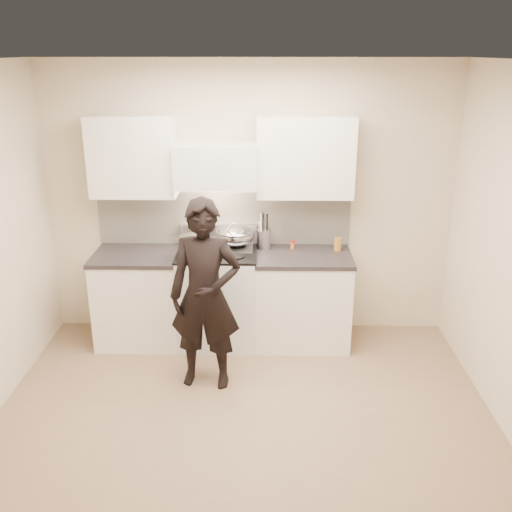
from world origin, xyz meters
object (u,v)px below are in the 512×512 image
(counter_right, at_px, (302,298))
(utensil_crock, at_px, (264,238))
(stove, at_px, (218,296))
(wok, at_px, (236,235))
(person, at_px, (205,296))

(counter_right, height_order, utensil_crock, utensil_crock)
(stove, relative_size, utensil_crock, 2.69)
(stove, height_order, wok, wok)
(stove, bearing_deg, utensil_crock, 21.23)
(utensil_crock, bearing_deg, person, -117.02)
(stove, xyz_separation_m, utensil_crock, (0.45, 0.17, 0.55))
(counter_right, distance_m, wok, 0.90)
(utensil_crock, bearing_deg, counter_right, -24.69)
(counter_right, distance_m, person, 1.22)
(counter_right, bearing_deg, wok, 167.61)
(stove, distance_m, utensil_crock, 0.74)
(utensil_crock, bearing_deg, stove, -158.77)
(stove, height_order, person, person)
(stove, bearing_deg, wok, 39.91)
(counter_right, bearing_deg, person, -138.01)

